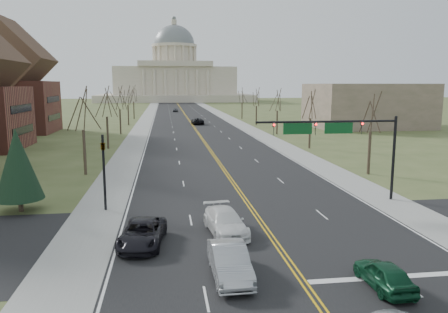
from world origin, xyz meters
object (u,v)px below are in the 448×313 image
object	(u,v)px
car_sb_inner_second	(225,222)
car_sb_inner_lead	(230,262)
signal_left	(104,164)
car_far_nb	(197,121)
car_nb_inner_lead	(384,274)
car_sb_outer_lead	(142,233)
car_far_sb	(175,110)
signal_mast	(338,134)

from	to	relation	value
car_sb_inner_second	car_sb_inner_lead	bearing A→B (deg)	-103.00
signal_left	car_far_nb	bearing A→B (deg)	80.18
car_nb_inner_lead	car_sb_inner_second	bearing A→B (deg)	-55.08
signal_left	car_sb_outer_lead	world-z (taller)	signal_left
car_far_nb	car_far_sb	size ratio (longest dim) A/B	1.52
signal_mast	car_far_nb	world-z (taller)	signal_mast
signal_mast	car_sb_inner_lead	size ratio (longest dim) A/B	2.39
car_sb_inner_lead	car_sb_inner_second	xyz separation A→B (m)	(0.72, 6.69, -0.05)
car_sb_outer_lead	car_sb_inner_second	world-z (taller)	car_sb_inner_second
signal_left	car_sb_inner_lead	distance (m)	15.81
signal_mast	car_far_sb	world-z (taller)	signal_mast
car_nb_inner_lead	car_sb_outer_lead	size ratio (longest dim) A/B	0.75
car_sb_inner_second	car_far_sb	size ratio (longest dim) A/B	1.39
car_sb_inner_lead	car_sb_outer_lead	size ratio (longest dim) A/B	0.94
car_nb_inner_lead	car_sb_inner_lead	xyz separation A→B (m)	(-7.27, 2.19, 0.15)
signal_mast	car_far_sb	xyz separation A→B (m)	(-10.26, 125.76, -5.08)
signal_mast	car_nb_inner_lead	world-z (taller)	signal_mast
signal_left	car_sb_inner_lead	xyz separation A→B (m)	(7.91, -13.39, -2.87)
signal_left	car_far_sb	world-z (taller)	signal_left
signal_mast	signal_left	distance (m)	19.06
signal_mast	car_nb_inner_lead	distance (m)	16.80
signal_left	signal_mast	bearing A→B (deg)	-0.00
car_sb_inner_lead	car_far_nb	world-z (taller)	car_sb_inner_lead
signal_left	car_far_nb	distance (m)	75.52
signal_mast	car_sb_outer_lead	xyz separation A→B (m)	(-15.68, -8.14, -5.00)
car_sb_outer_lead	car_sb_inner_lead	bearing A→B (deg)	-41.15
car_sb_inner_lead	car_sb_inner_second	world-z (taller)	car_sb_inner_lead
signal_mast	car_far_nb	size ratio (longest dim) A/B	2.04
car_sb_inner_lead	car_far_nb	distance (m)	87.89
signal_mast	signal_left	xyz separation A→B (m)	(-18.95, 0.00, -2.05)
car_sb_inner_lead	car_sb_outer_lead	distance (m)	7.01
car_sb_inner_second	car_far_nb	size ratio (longest dim) A/B	0.92
car_nb_inner_lead	car_sb_inner_lead	world-z (taller)	car_sb_inner_lead
car_sb_outer_lead	car_far_nb	world-z (taller)	car_far_nb
signal_mast	car_far_nb	xyz separation A→B (m)	(-6.08, 74.36, -4.92)
car_sb_inner_second	car_far_nb	distance (m)	81.17
car_far_nb	car_far_sb	distance (m)	51.57
signal_left	car_sb_inner_second	bearing A→B (deg)	-37.80
signal_left	car_sb_inner_second	distance (m)	11.31
signal_left	car_sb_inner_second	size ratio (longest dim) A/B	1.10
car_nb_inner_lead	car_far_sb	bearing A→B (deg)	-88.87
car_sb_inner_lead	car_far_sb	bearing A→B (deg)	88.56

